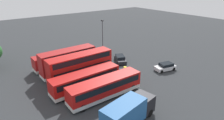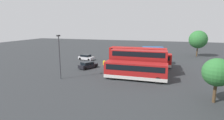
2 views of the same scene
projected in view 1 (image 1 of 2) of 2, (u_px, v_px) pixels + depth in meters
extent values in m
plane|color=#2D3033|center=(120.00, 67.00, 38.87)|extent=(140.00, 140.00, 0.00)
cube|color=#B71411|center=(105.00, 87.00, 28.07)|extent=(2.70, 11.48, 2.60)
cube|color=silver|center=(105.00, 93.00, 28.46)|extent=(2.74, 11.52, 0.55)
cube|color=black|center=(105.00, 83.00, 27.85)|extent=(2.75, 10.68, 0.90)
cube|color=black|center=(135.00, 73.00, 31.00)|extent=(2.25, 0.09, 1.10)
cylinder|color=black|center=(123.00, 82.00, 31.69)|extent=(0.31, 1.10, 1.10)
cylinder|color=black|center=(133.00, 88.00, 30.01)|extent=(0.31, 1.10, 1.10)
cylinder|color=black|center=(75.00, 100.00, 26.96)|extent=(0.31, 1.10, 1.10)
cylinder|color=black|center=(83.00, 108.00, 25.28)|extent=(0.31, 1.10, 1.10)
cube|color=#B71411|center=(86.00, 80.00, 30.24)|extent=(2.74, 11.30, 2.60)
cube|color=silver|center=(86.00, 85.00, 30.62)|extent=(2.78, 11.34, 0.55)
cube|color=black|center=(86.00, 76.00, 30.02)|extent=(2.78, 10.50, 0.90)
cube|color=black|center=(114.00, 67.00, 33.24)|extent=(2.25, 0.10, 1.10)
cylinder|color=black|center=(104.00, 76.00, 33.89)|extent=(0.32, 1.10, 1.10)
cylinder|color=black|center=(112.00, 81.00, 32.24)|extent=(0.32, 1.10, 1.10)
cylinder|color=black|center=(58.00, 91.00, 29.06)|extent=(0.32, 1.10, 1.10)
cylinder|color=black|center=(64.00, 98.00, 27.42)|extent=(0.32, 1.10, 1.10)
cube|color=#B71411|center=(81.00, 66.00, 33.17)|extent=(2.59, 11.34, 4.20)
cube|color=silver|center=(81.00, 75.00, 33.85)|extent=(2.63, 11.38, 0.55)
cube|color=black|center=(81.00, 67.00, 33.25)|extent=(2.65, 10.54, 0.90)
cube|color=black|center=(80.00, 58.00, 32.61)|extent=(2.65, 10.54, 0.90)
cube|color=black|center=(108.00, 59.00, 36.44)|extent=(2.25, 0.07, 1.10)
cylinder|color=black|center=(98.00, 68.00, 37.10)|extent=(0.30, 1.10, 1.10)
cylinder|color=black|center=(105.00, 72.00, 35.44)|extent=(0.30, 1.10, 1.10)
cylinder|color=black|center=(55.00, 80.00, 32.32)|extent=(0.30, 1.10, 1.10)
cylinder|color=black|center=(61.00, 86.00, 30.66)|extent=(0.30, 1.10, 1.10)
cube|color=#A51919|center=(68.00, 61.00, 35.22)|extent=(2.75, 10.22, 4.20)
cube|color=silver|center=(69.00, 70.00, 35.90)|extent=(2.79, 10.26, 0.55)
cube|color=black|center=(68.00, 62.00, 35.30)|extent=(2.79, 9.42, 0.90)
cube|color=black|center=(68.00, 53.00, 34.66)|extent=(2.79, 9.42, 0.90)
cube|color=black|center=(92.00, 56.00, 38.22)|extent=(2.25, 0.10, 1.10)
cylinder|color=black|center=(83.00, 64.00, 38.86)|extent=(0.32, 1.11, 1.10)
cylinder|color=black|center=(89.00, 67.00, 37.22)|extent=(0.32, 1.11, 1.10)
cylinder|color=black|center=(47.00, 74.00, 34.64)|extent=(0.32, 1.11, 1.10)
cylinder|color=black|center=(52.00, 78.00, 33.00)|extent=(0.32, 1.11, 1.10)
cube|color=#A51919|center=(60.00, 59.00, 38.15)|extent=(2.61, 10.32, 2.60)
cube|color=silver|center=(61.00, 64.00, 38.54)|extent=(2.65, 10.36, 0.55)
cube|color=black|center=(60.00, 56.00, 37.93)|extent=(2.66, 9.52, 0.90)
cube|color=black|center=(83.00, 51.00, 40.84)|extent=(2.25, 0.07, 1.10)
cylinder|color=black|center=(75.00, 59.00, 41.50)|extent=(0.31, 1.10, 1.10)
cylinder|color=black|center=(80.00, 62.00, 39.84)|extent=(0.31, 1.10, 1.10)
cylinder|color=black|center=(40.00, 67.00, 37.29)|extent=(0.31, 1.10, 1.10)
cylinder|color=black|center=(44.00, 71.00, 35.63)|extent=(0.31, 1.10, 1.10)
cube|color=#235999|center=(124.00, 114.00, 22.09)|extent=(3.40, 5.85, 2.80)
cube|color=black|center=(143.00, 103.00, 24.73)|extent=(2.80, 2.40, 2.20)
cylinder|color=black|center=(135.00, 106.00, 25.83)|extent=(0.45, 1.03, 1.00)
cylinder|color=black|center=(150.00, 113.00, 24.39)|extent=(0.45, 1.03, 1.00)
cube|color=silver|center=(165.00, 68.00, 37.16)|extent=(2.64, 4.33, 0.70)
cube|color=black|center=(166.00, 64.00, 37.00)|extent=(2.13, 2.72, 0.55)
cylinder|color=black|center=(162.00, 72.00, 36.02)|extent=(0.35, 0.67, 0.64)
cylinder|color=black|center=(156.00, 68.00, 37.37)|extent=(0.35, 0.67, 0.64)
cylinder|color=black|center=(174.00, 69.00, 37.11)|extent=(0.35, 0.67, 0.64)
cylinder|color=black|center=(168.00, 66.00, 38.46)|extent=(0.35, 0.67, 0.64)
cube|color=black|center=(120.00, 60.00, 40.89)|extent=(4.45, 3.38, 0.70)
cube|color=black|center=(120.00, 57.00, 40.84)|extent=(2.91, 2.53, 0.55)
cylinder|color=black|center=(126.00, 63.00, 39.81)|extent=(0.67, 0.47, 0.64)
cylinder|color=black|center=(118.00, 64.00, 39.52)|extent=(0.67, 0.47, 0.64)
cylinder|color=black|center=(122.00, 58.00, 42.42)|extent=(0.67, 0.47, 0.64)
cylinder|color=black|center=(115.00, 59.00, 42.12)|extent=(0.67, 0.47, 0.64)
cylinder|color=#38383D|center=(102.00, 36.00, 46.66)|extent=(0.16, 0.16, 7.20)
cube|color=#262628|center=(102.00, 21.00, 45.25)|extent=(0.70, 0.30, 0.24)
cylinder|color=yellow|center=(125.00, 69.00, 36.63)|extent=(0.60, 0.60, 0.95)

